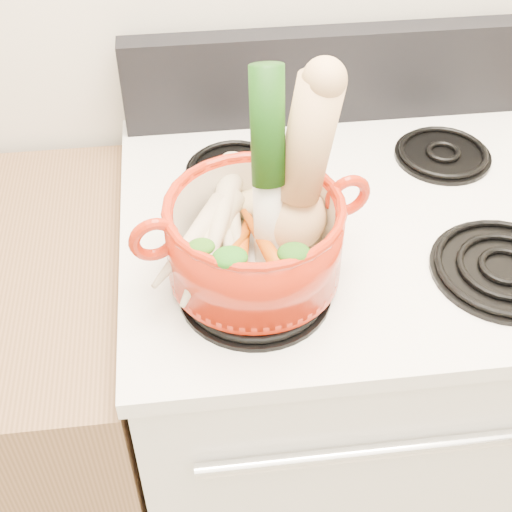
{
  "coord_description": "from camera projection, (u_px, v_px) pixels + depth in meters",
  "views": [
    {
      "loc": [
        -0.28,
        0.52,
        1.71
      ],
      "look_at": [
        -0.19,
        1.25,
        1.02
      ],
      "focal_mm": 50.0,
      "sensor_mm": 36.0,
      "label": 1
    }
  ],
  "objects": [
    {
      "name": "stove_body",
      "position": [
        335.0,
        391.0,
        1.52
      ],
      "size": [
        0.76,
        0.65,
        0.92
      ],
      "primitive_type": "cube",
      "color": "silver",
      "rests_on": "floor"
    },
    {
      "name": "cooktop",
      "position": [
        356.0,
        221.0,
        1.19
      ],
      "size": [
        0.78,
        0.67,
        0.03
      ],
      "primitive_type": "cube",
      "color": "white",
      "rests_on": "stove_body"
    },
    {
      "name": "control_backsplash",
      "position": [
        326.0,
        76.0,
        1.34
      ],
      "size": [
        0.76,
        0.05,
        0.18
      ],
      "primitive_type": "cube",
      "color": "black",
      "rests_on": "cooktop"
    },
    {
      "name": "oven_handle",
      "position": [
        398.0,
        450.0,
        1.05
      ],
      "size": [
        0.6,
        0.02,
        0.02
      ],
      "primitive_type": "cylinder",
      "rotation": [
        0.0,
        1.57,
        0.0
      ],
      "color": "silver",
      "rests_on": "stove_body"
    },
    {
      "name": "burner_front_left",
      "position": [
        255.0,
        289.0,
        1.04
      ],
      "size": [
        0.22,
        0.22,
        0.02
      ],
      "primitive_type": "cylinder",
      "color": "black",
      "rests_on": "cooktop"
    },
    {
      "name": "burner_front_right",
      "position": [
        505.0,
        267.0,
        1.07
      ],
      "size": [
        0.22,
        0.22,
        0.02
      ],
      "primitive_type": "cylinder",
      "color": "black",
      "rests_on": "cooktop"
    },
    {
      "name": "burner_back_left",
      "position": [
        235.0,
        168.0,
        1.26
      ],
      "size": [
        0.17,
        0.17,
        0.02
      ],
      "primitive_type": "cylinder",
      "color": "black",
      "rests_on": "cooktop"
    },
    {
      "name": "burner_back_right",
      "position": [
        443.0,
        153.0,
        1.29
      ],
      "size": [
        0.17,
        0.17,
        0.02
      ],
      "primitive_type": "cylinder",
      "color": "black",
      "rests_on": "cooktop"
    },
    {
      "name": "dutch_oven",
      "position": [
        254.0,
        239.0,
        1.01
      ],
      "size": [
        0.3,
        0.3,
        0.12
      ],
      "primitive_type": "cylinder",
      "rotation": [
        0.0,
        0.0,
        0.22
      ],
      "color": "#A91F0A",
      "rests_on": "burner_front_left"
    },
    {
      "name": "pot_handle_left",
      "position": [
        154.0,
        239.0,
        0.95
      ],
      "size": [
        0.07,
        0.03,
        0.07
      ],
      "primitive_type": "torus",
      "rotation": [
        1.57,
        0.0,
        0.22
      ],
      "color": "#A91F0A",
      "rests_on": "dutch_oven"
    },
    {
      "name": "pot_handle_right",
      "position": [
        348.0,
        196.0,
        1.02
      ],
      "size": [
        0.07,
        0.03,
        0.07
      ],
      "primitive_type": "torus",
      "rotation": [
        1.57,
        0.0,
        0.22
      ],
      "color": "#A91F0A",
      "rests_on": "dutch_oven"
    },
    {
      "name": "squash",
      "position": [
        312.0,
        167.0,
        0.98
      ],
      "size": [
        0.19,
        0.17,
        0.29
      ],
      "primitive_type": null,
      "rotation": [
        0.0,
        0.17,
        0.41
      ],
      "color": "tan",
      "rests_on": "dutch_oven"
    },
    {
      "name": "leek",
      "position": [
        269.0,
        169.0,
        0.95
      ],
      "size": [
        0.05,
        0.11,
        0.3
      ],
      "primitive_type": "cylinder",
      "rotation": [
        -0.22,
        0.0,
        0.0
      ],
      "color": "silver",
      "rests_on": "dutch_oven"
    },
    {
      "name": "ginger",
      "position": [
        258.0,
        206.0,
        1.09
      ],
      "size": [
        0.09,
        0.07,
        0.05
      ],
      "primitive_type": "ellipsoid",
      "rotation": [
        0.0,
        0.0,
        -0.12
      ],
      "color": "#D4B782",
      "rests_on": "dutch_oven"
    },
    {
      "name": "parsnip_0",
      "position": [
        227.0,
        236.0,
        1.04
      ],
      "size": [
        0.05,
        0.2,
        0.05
      ],
      "primitive_type": "cone",
      "rotation": [
        1.66,
        0.0,
        0.06
      ],
      "color": "beige",
      "rests_on": "dutch_oven"
    },
    {
      "name": "parsnip_1",
      "position": [
        208.0,
        246.0,
        1.01
      ],
      "size": [
        0.13,
        0.21,
        0.06
      ],
      "primitive_type": "cone",
      "rotation": [
        1.66,
        0.0,
        -0.43
      ],
      "color": "beige",
      "rests_on": "dutch_oven"
    },
    {
      "name": "parsnip_2",
      "position": [
        233.0,
        221.0,
        1.05
      ],
      "size": [
        0.05,
        0.18,
        0.05
      ],
      "primitive_type": "cone",
      "rotation": [
        1.66,
        0.0,
        0.07
      ],
      "color": "beige",
      "rests_on": "dutch_oven"
    },
    {
      "name": "parsnip_3",
      "position": [
        189.0,
        241.0,
        1.01
      ],
      "size": [
        0.14,
        0.17,
        0.05
      ],
      "primitive_type": "cone",
      "rotation": [
        1.66,
        0.0,
        -0.66
      ],
      "color": "beige",
      "rests_on": "dutch_oven"
    },
    {
      "name": "parsnip_4",
      "position": [
        220.0,
        217.0,
        1.03
      ],
      "size": [
        0.11,
        0.24,
        0.07
      ],
      "primitive_type": "cone",
      "rotation": [
        1.66,
        0.0,
        -0.28
      ],
      "color": "beige",
      "rests_on": "dutch_oven"
    },
    {
      "name": "carrot_0",
      "position": [
        240.0,
        258.0,
        1.01
      ],
      "size": [
        0.08,
        0.18,
        0.05
      ],
      "primitive_type": "cone",
      "rotation": [
        1.66,
        0.0,
        -0.26
      ],
      "color": "#D75F0A",
      "rests_on": "dutch_oven"
    },
    {
      "name": "carrot_1",
      "position": [
        225.0,
        262.0,
        1.0
      ],
      "size": [
        0.1,
        0.12,
        0.04
      ],
      "primitive_type": "cone",
      "rotation": [
        1.66,
        0.0,
        -0.66
      ],
      "color": "#C8570A",
      "rests_on": "dutch_oven"
    },
    {
      "name": "carrot_2",
      "position": [
        268.0,
        252.0,
        1.0
      ],
      "size": [
        0.08,
        0.18,
        0.05
      ],
      "primitive_type": "cone",
      "rotation": [
        1.66,
        0.0,
        0.29
      ],
      "color": "#C55409",
      "rests_on": "dutch_oven"
    }
  ]
}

